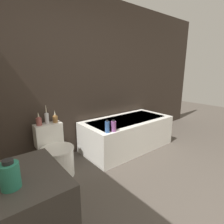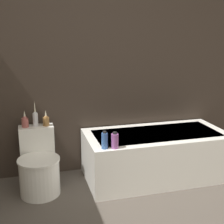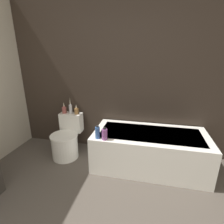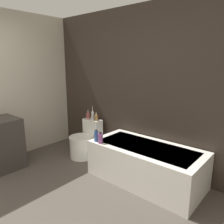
{
  "view_description": "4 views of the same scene",
  "coord_description": "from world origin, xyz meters",
  "px_view_note": "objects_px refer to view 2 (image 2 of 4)",
  "views": [
    {
      "loc": [
        -1.42,
        -0.31,
        1.42
      ],
      "look_at": [
        0.18,
        1.7,
        0.79
      ],
      "focal_mm": 28.0,
      "sensor_mm": 36.0,
      "label": 1
    },
    {
      "loc": [
        -0.72,
        -1.29,
        1.68
      ],
      "look_at": [
        0.09,
        1.69,
        0.88
      ],
      "focal_mm": 50.0,
      "sensor_mm": 36.0,
      "label": 2
    },
    {
      "loc": [
        0.64,
        -0.48,
        1.64
      ],
      "look_at": [
        0.14,
        1.73,
        0.87
      ],
      "focal_mm": 28.0,
      "sensor_mm": 36.0,
      "label": 3
    },
    {
      "loc": [
        2.22,
        -0.68,
        1.73
      ],
      "look_at": [
        0.13,
        1.75,
        0.99
      ],
      "focal_mm": 35.0,
      "sensor_mm": 36.0,
      "label": 4
    }
  ],
  "objects_px": {
    "bathtub": "(156,155)",
    "vase_bronze": "(46,120)",
    "toilet": "(39,167)",
    "shampoo_bottle_short": "(115,141)",
    "vase_silver": "(35,118)",
    "vase_gold": "(25,121)",
    "shampoo_bottle_tall": "(105,141)"
  },
  "relations": [
    {
      "from": "vase_silver",
      "to": "shampoo_bottle_short",
      "type": "xyz_separation_m",
      "value": [
        0.75,
        -0.57,
        -0.14
      ]
    },
    {
      "from": "vase_gold",
      "to": "toilet",
      "type": "bearing_deg",
      "value": -63.34
    },
    {
      "from": "toilet",
      "to": "vase_gold",
      "type": "height_order",
      "value": "vase_gold"
    },
    {
      "from": "toilet",
      "to": "vase_silver",
      "type": "relative_size",
      "value": 2.41
    },
    {
      "from": "shampoo_bottle_short",
      "to": "vase_bronze",
      "type": "bearing_deg",
      "value": 138.67
    },
    {
      "from": "toilet",
      "to": "shampoo_bottle_short",
      "type": "bearing_deg",
      "value": -24.27
    },
    {
      "from": "toilet",
      "to": "vase_bronze",
      "type": "bearing_deg",
      "value": 63.0
    },
    {
      "from": "toilet",
      "to": "vase_bronze",
      "type": "xyz_separation_m",
      "value": [
        0.11,
        0.22,
        0.45
      ]
    },
    {
      "from": "shampoo_bottle_tall",
      "to": "shampoo_bottle_short",
      "type": "xyz_separation_m",
      "value": [
        0.1,
        -0.02,
        -0.01
      ]
    },
    {
      "from": "bathtub",
      "to": "vase_bronze",
      "type": "xyz_separation_m",
      "value": [
        -1.23,
        0.22,
        0.45
      ]
    },
    {
      "from": "vase_gold",
      "to": "vase_bronze",
      "type": "distance_m",
      "value": 0.23
    },
    {
      "from": "vase_silver",
      "to": "shampoo_bottle_short",
      "type": "relative_size",
      "value": 1.62
    },
    {
      "from": "shampoo_bottle_short",
      "to": "toilet",
      "type": "bearing_deg",
      "value": 155.73
    },
    {
      "from": "toilet",
      "to": "vase_silver",
      "type": "bearing_deg",
      "value": 90.0
    },
    {
      "from": "bathtub",
      "to": "shampoo_bottle_tall",
      "type": "distance_m",
      "value": 0.84
    },
    {
      "from": "shampoo_bottle_tall",
      "to": "vase_silver",
      "type": "bearing_deg",
      "value": 139.15
    },
    {
      "from": "toilet",
      "to": "shampoo_bottle_short",
      "type": "height_order",
      "value": "shampoo_bottle_short"
    },
    {
      "from": "vase_bronze",
      "to": "shampoo_bottle_short",
      "type": "bearing_deg",
      "value": -41.33
    },
    {
      "from": "toilet",
      "to": "vase_gold",
      "type": "bearing_deg",
      "value": 116.66
    },
    {
      "from": "vase_silver",
      "to": "vase_bronze",
      "type": "height_order",
      "value": "vase_silver"
    },
    {
      "from": "vase_gold",
      "to": "vase_silver",
      "type": "height_order",
      "value": "vase_silver"
    },
    {
      "from": "toilet",
      "to": "vase_silver",
      "type": "distance_m",
      "value": 0.54
    },
    {
      "from": "shampoo_bottle_tall",
      "to": "shampoo_bottle_short",
      "type": "height_order",
      "value": "shampoo_bottle_tall"
    },
    {
      "from": "vase_silver",
      "to": "shampoo_bottle_short",
      "type": "bearing_deg",
      "value": -37.54
    },
    {
      "from": "bathtub",
      "to": "vase_bronze",
      "type": "height_order",
      "value": "vase_bronze"
    },
    {
      "from": "toilet",
      "to": "shampoo_bottle_tall",
      "type": "height_order",
      "value": "shampoo_bottle_tall"
    },
    {
      "from": "vase_gold",
      "to": "vase_bronze",
      "type": "xyz_separation_m",
      "value": [
        0.23,
        -0.0,
        -0.0
      ]
    },
    {
      "from": "shampoo_bottle_tall",
      "to": "shampoo_bottle_short",
      "type": "relative_size",
      "value": 1.07
    },
    {
      "from": "toilet",
      "to": "vase_silver",
      "type": "height_order",
      "value": "vase_silver"
    },
    {
      "from": "vase_bronze",
      "to": "toilet",
      "type": "bearing_deg",
      "value": -117.0
    },
    {
      "from": "vase_gold",
      "to": "shampoo_bottle_tall",
      "type": "xyz_separation_m",
      "value": [
        0.76,
        -0.55,
        -0.1
      ]
    },
    {
      "from": "bathtub",
      "to": "vase_gold",
      "type": "relative_size",
      "value": 8.53
    }
  ]
}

